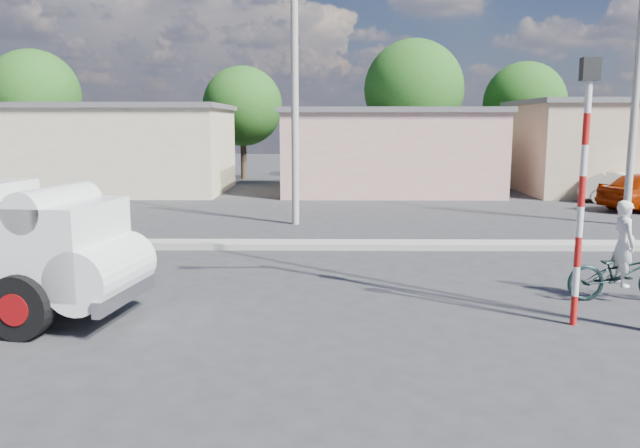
{
  "coord_description": "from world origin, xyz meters",
  "views": [
    {
      "loc": [
        -0.92,
        -8.6,
        3.34
      ],
      "look_at": [
        -1.08,
        4.0,
        1.3
      ],
      "focal_mm": 35.0,
      "sensor_mm": 36.0,
      "label": 1
    }
  ],
  "objects_px": {
    "car_cream": "(627,188)",
    "cyclist": "(623,259)",
    "bicycle": "(621,273)",
    "traffic_pole": "(583,170)"
  },
  "relations": [
    {
      "from": "car_cream",
      "to": "cyclist",
      "type": "bearing_deg",
      "value": 171.87
    },
    {
      "from": "bicycle",
      "to": "car_cream",
      "type": "bearing_deg",
      "value": -26.76
    },
    {
      "from": "bicycle",
      "to": "cyclist",
      "type": "bearing_deg",
      "value": -0.0
    },
    {
      "from": "car_cream",
      "to": "bicycle",
      "type": "bearing_deg",
      "value": 171.87
    },
    {
      "from": "bicycle",
      "to": "cyclist",
      "type": "relative_size",
      "value": 1.26
    },
    {
      "from": "bicycle",
      "to": "car_cream",
      "type": "xyz_separation_m",
      "value": [
        7.03,
        14.67,
        0.1
      ]
    },
    {
      "from": "cyclist",
      "to": "car_cream",
      "type": "relative_size",
      "value": 0.42
    },
    {
      "from": "cyclist",
      "to": "traffic_pole",
      "type": "height_order",
      "value": "traffic_pole"
    },
    {
      "from": "bicycle",
      "to": "traffic_pole",
      "type": "relative_size",
      "value": 0.47
    },
    {
      "from": "bicycle",
      "to": "car_cream",
      "type": "distance_m",
      "value": 16.27
    }
  ]
}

